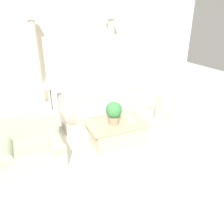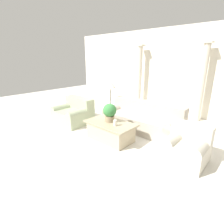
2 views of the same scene
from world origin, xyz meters
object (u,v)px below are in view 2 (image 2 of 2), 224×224
(coffee_table, at_px, (110,131))
(floor_lamp, at_px, (110,86))
(armchair, at_px, (187,147))
(loveseat, at_px, (74,113))
(potted_plant, at_px, (110,112))
(sofa_long, at_px, (142,119))

(coffee_table, xyz_separation_m, floor_lamp, (-1.18, 1.27, 0.93))
(floor_lamp, bearing_deg, armchair, -16.74)
(loveseat, xyz_separation_m, floor_lamp, (0.64, 1.12, 0.84))
(potted_plant, height_order, armchair, potted_plant)
(loveseat, relative_size, armchair, 1.44)
(floor_lamp, distance_m, armchair, 3.30)
(coffee_table, relative_size, floor_lamp, 0.96)
(sofa_long, relative_size, coffee_table, 1.82)
(armchair, bearing_deg, coffee_table, -169.38)
(sofa_long, distance_m, potted_plant, 1.27)
(potted_plant, distance_m, floor_lamp, 1.70)
(loveseat, relative_size, coffee_table, 0.89)
(sofa_long, distance_m, loveseat, 2.30)
(floor_lamp, bearing_deg, sofa_long, -2.30)
(loveseat, xyz_separation_m, coffee_table, (1.82, -0.15, -0.09))
(potted_plant, relative_size, floor_lamp, 0.36)
(loveseat, bearing_deg, potted_plant, -3.13)
(loveseat, relative_size, floor_lamp, 0.86)
(sofa_long, xyz_separation_m, potted_plant, (-0.29, -1.16, 0.43))
(sofa_long, height_order, armchair, sofa_long)
(loveseat, xyz_separation_m, armchair, (3.70, 0.20, -0.01))
(armchair, bearing_deg, potted_plant, -171.20)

